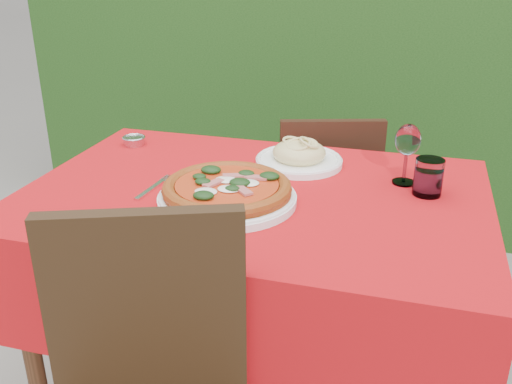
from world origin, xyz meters
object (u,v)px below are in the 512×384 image
(steel_ramekin, at_px, (134,141))
(wine_glass, at_px, (408,142))
(chair_far, at_px, (325,201))
(fork, at_px, (150,189))
(pasta_plate, at_px, (299,156))
(water_glass, at_px, (428,179))
(pizza_plate, at_px, (227,192))

(steel_ramekin, bearing_deg, wine_glass, -6.08)
(chair_far, bearing_deg, fork, 43.25)
(pasta_plate, xyz_separation_m, steel_ramekin, (-0.58, 0.03, -0.01))
(pasta_plate, relative_size, steel_ramekin, 3.76)
(water_glass, relative_size, steel_ramekin, 1.43)
(wine_glass, height_order, fork, wine_glass)
(fork, bearing_deg, water_glass, 19.01)
(pizza_plate, xyz_separation_m, wine_glass, (0.44, 0.26, 0.09))
(pizza_plate, bearing_deg, steel_ramekin, 141.67)
(pasta_plate, relative_size, wine_glass, 1.53)
(steel_ramekin, bearing_deg, pasta_plate, -2.89)
(chair_far, height_order, fork, chair_far)
(pizza_plate, relative_size, water_glass, 3.61)
(fork, bearing_deg, wine_glass, 25.22)
(water_glass, bearing_deg, chair_far, 125.05)
(pasta_plate, bearing_deg, pizza_plate, -110.14)
(pasta_plate, height_order, steel_ramekin, pasta_plate)
(chair_far, xyz_separation_m, water_glass, (0.35, -0.50, 0.33))
(fork, xyz_separation_m, steel_ramekin, (-0.22, 0.34, 0.01))
(pizza_plate, bearing_deg, water_glass, 21.77)
(chair_far, distance_m, water_glass, 0.69)
(steel_ramekin, bearing_deg, fork, -56.70)
(water_glass, height_order, wine_glass, wine_glass)
(pizza_plate, distance_m, fork, 0.23)
(fork, bearing_deg, pasta_plate, 46.67)
(water_glass, relative_size, fork, 0.51)
(pizza_plate, xyz_separation_m, pasta_plate, (0.12, 0.33, -0.00))
(chair_far, height_order, steel_ramekin, chair_far)
(pasta_plate, xyz_separation_m, fork, (-0.35, -0.31, -0.02))
(chair_far, xyz_separation_m, pizza_plate, (-0.15, -0.70, 0.31))
(chair_far, bearing_deg, steel_ramekin, 11.74)
(chair_far, bearing_deg, water_glass, 107.78)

